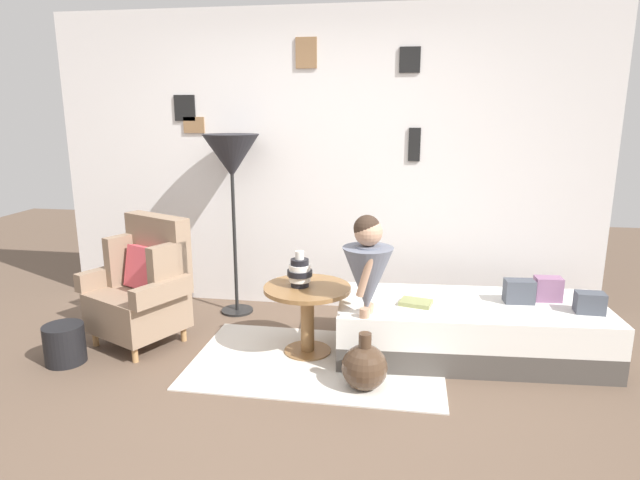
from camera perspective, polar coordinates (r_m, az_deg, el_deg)
The scene contains 15 objects.
ground_plane at distance 3.37m, azimuth -5.45°, elevation -18.00°, with size 12.00×12.00×0.00m, color brown.
gallery_wall at distance 4.80m, azimuth 0.18°, elevation 8.11°, with size 4.80×0.12×2.60m.
rug at distance 3.97m, azimuth -0.27°, elevation -12.68°, with size 1.77×1.11×0.01m, color silver.
armchair at distance 4.37m, azimuth -18.05°, elevation -4.70°, with size 0.89×0.81×0.97m.
daybed at distance 4.15m, azimuth 15.45°, elevation -9.00°, with size 1.95×0.92×0.40m.
pillow_head at distance 4.16m, azimuth 26.52°, elevation -5.93°, with size 0.19×0.12×0.15m, color #474C56.
pillow_mid at distance 4.29m, azimuth 22.85°, elevation -4.76°, with size 0.19×0.12×0.18m, color gray.
pillow_back at distance 4.17m, azimuth 20.21°, elevation -5.09°, with size 0.21×0.12×0.17m, color #474C56.
side_table at distance 3.97m, azimuth -1.34°, elevation -6.79°, with size 0.63×0.63×0.52m.
vase_striped at distance 3.90m, azimuth -2.15°, elevation -3.38°, with size 0.18×0.18×0.26m.
floor_lamp at distance 4.64m, azimuth -9.29°, elevation 8.29°, with size 0.47×0.47×1.56m.
person_child at distance 3.63m, azimuth 5.02°, elevation -3.53°, with size 0.34×0.34×1.09m.
book_on_daybed at distance 3.96m, azimuth 10.06°, elevation -6.51°, with size 0.22×0.16×0.03m, color #91985B.
demijohn_near at distance 3.58m, azimuth 4.71°, elevation -13.15°, with size 0.30×0.30×0.38m.
magazine_basket at distance 4.31m, azimuth -25.29°, elevation -9.85°, with size 0.28×0.28×0.28m, color black.
Camera 1 is at (0.77, -2.77, 1.76)m, focal length 30.41 mm.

